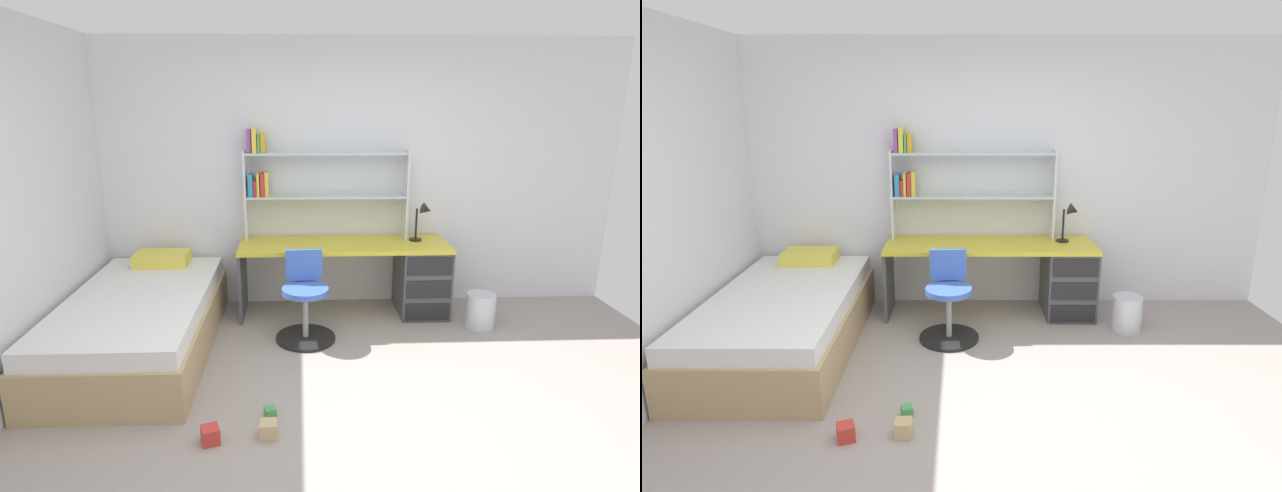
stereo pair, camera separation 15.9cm
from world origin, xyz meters
TOP-DOWN VIEW (x-y plane):
  - ground_plane at (0.00, 0.00)m, footprint 5.57×5.45m
  - room_shell at (-1.14, 1.14)m, footprint 5.57×5.45m
  - desk at (0.58, 1.90)m, footprint 1.99×0.61m
  - bookshelf_hutch at (-0.34, 2.09)m, footprint 1.56×0.22m
  - desk_lamp at (0.81, 1.94)m, footprint 0.20×0.16m
  - swivel_chair at (-0.34, 1.34)m, footprint 0.52×0.52m
  - bed_platform at (-1.70, 1.17)m, footprint 1.13×2.10m
  - waste_bin at (1.27, 1.50)m, footprint 0.26×0.26m
  - toy_block_green_0 at (-0.59, 0.16)m, footprint 0.09×0.09m
  - toy_block_natural_1 at (-0.58, -0.04)m, footprint 0.11×0.11m
  - toy_block_red_2 at (-0.94, -0.08)m, footprint 0.13×0.13m

SIDE VIEW (x-z plane):
  - ground_plane at x=0.00m, z-range -0.02..0.00m
  - toy_block_green_0 at x=-0.59m, z-range 0.00..0.07m
  - toy_block_natural_1 at x=-0.58m, z-range 0.00..0.11m
  - toy_block_red_2 at x=-0.94m, z-range 0.00..0.11m
  - waste_bin at x=1.27m, z-range 0.00..0.33m
  - bed_platform at x=-1.70m, z-range -0.06..0.56m
  - swivel_chair at x=-0.34m, z-range -0.08..0.68m
  - desk at x=0.58m, z-range 0.05..0.76m
  - desk_lamp at x=0.81m, z-range 0.77..1.15m
  - room_shell at x=-1.14m, z-range 0.00..2.60m
  - bookshelf_hutch at x=-0.34m, z-range 0.78..1.86m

